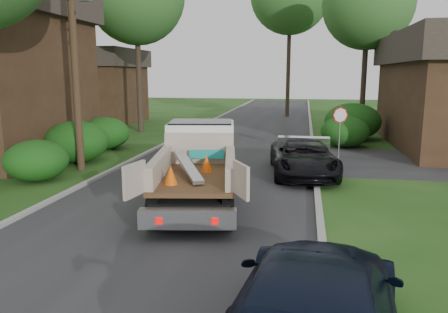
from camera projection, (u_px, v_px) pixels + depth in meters
ground at (173, 215)px, 12.41m from camera, size 120.00×120.00×0.00m
road at (231, 153)px, 22.07m from camera, size 8.00×90.00×0.02m
curb_left at (154, 149)px, 22.79m from camera, size 0.20×90.00×0.12m
curb_right at (314, 155)px, 21.33m from camera, size 0.20×90.00×0.12m
stop_sign at (340, 122)px, 19.85m from camera, size 0.71×0.32×2.48m
utility_pole at (74, 42)px, 17.24m from camera, size 2.42×1.25×10.00m
house_left_far at (92, 85)px, 35.50m from camera, size 7.56×7.56×6.00m
hedge_left_a at (36, 160)px, 16.27m from camera, size 2.34×2.34×1.53m
hedge_left_b at (76, 142)px, 19.67m from camera, size 2.86×2.86×1.87m
hedge_left_c at (105, 133)px, 23.12m from camera, size 2.60×2.60×1.70m
hedge_right_a at (345, 132)px, 23.78m from camera, size 2.60×2.60×1.70m
hedge_right_b at (353, 121)px, 26.51m from camera, size 3.38×3.38×2.21m
tree_right_far at (368, 4)px, 28.83m from camera, size 6.00×6.00×11.50m
flatbed_truck at (199, 158)px, 14.01m from camera, size 3.56×6.53×2.35m
black_pickup at (303, 157)px, 17.16m from camera, size 2.98×5.42×1.44m
navy_suv at (314, 313)px, 5.79m from camera, size 2.90×5.85×1.63m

